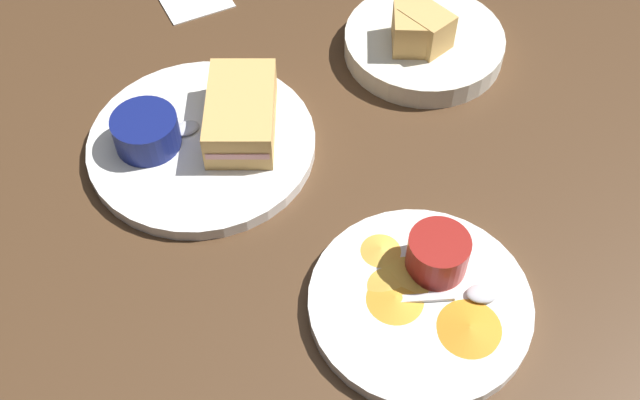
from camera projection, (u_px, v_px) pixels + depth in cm
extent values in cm
cube|color=#4C331E|center=(293.00, 139.00, 92.83)|extent=(110.00, 110.00, 3.00)
cylinder|color=white|center=(202.00, 142.00, 89.44)|extent=(26.26, 26.26, 1.60)
cube|color=tan|center=(241.00, 113.00, 87.85)|extent=(14.55, 10.78, 4.80)
cube|color=#DB938E|center=(241.00, 113.00, 87.85)|extent=(14.64, 10.27, 0.80)
cylinder|color=navy|center=(146.00, 132.00, 86.68)|extent=(7.49, 7.49, 3.96)
cylinder|color=black|center=(143.00, 122.00, 85.42)|extent=(6.14, 6.14, 0.60)
cube|color=silver|center=(230.00, 114.00, 90.69)|extent=(1.77, 5.55, 0.40)
ellipsoid|color=silver|center=(186.00, 128.00, 89.12)|extent=(2.74, 3.54, 0.80)
cylinder|color=white|center=(420.00, 304.00, 76.35)|extent=(22.22, 22.22, 1.60)
cylinder|color=maroon|center=(438.00, 254.00, 76.42)|extent=(6.21, 6.21, 4.30)
cylinder|color=olive|center=(440.00, 244.00, 75.03)|extent=(5.09, 5.09, 0.60)
cube|color=silver|center=(427.00, 298.00, 75.54)|extent=(1.85, 5.55, 0.40)
ellipsoid|color=silver|center=(482.00, 293.00, 75.67)|extent=(2.78, 3.57, 0.80)
cone|color=orange|center=(469.00, 329.00, 73.41)|extent=(8.46, 8.46, 0.60)
cone|color=gold|center=(407.00, 277.00, 76.97)|extent=(7.14, 7.14, 0.60)
cone|color=orange|center=(470.00, 326.00, 73.58)|extent=(8.65, 8.65, 0.60)
cone|color=gold|center=(395.00, 298.00, 75.47)|extent=(7.41, 7.41, 0.60)
cone|color=gold|center=(381.00, 249.00, 78.98)|extent=(5.96, 5.96, 0.60)
cone|color=gold|center=(390.00, 285.00, 76.38)|extent=(4.82, 4.82, 0.60)
cylinder|color=silver|center=(424.00, 44.00, 98.76)|extent=(20.34, 20.34, 3.00)
cube|color=tan|center=(411.00, 29.00, 94.75)|extent=(7.03, 5.98, 4.62)
cube|color=tan|center=(426.00, 28.00, 94.78)|extent=(7.34, 6.63, 4.71)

